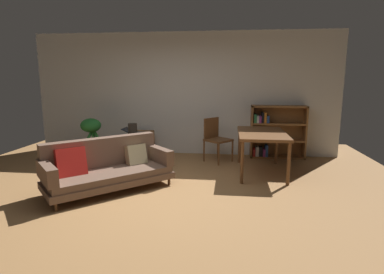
% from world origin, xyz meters
% --- Properties ---
extents(ground_plane, '(8.16, 8.16, 0.00)m').
position_xyz_m(ground_plane, '(0.00, 0.00, 0.00)').
color(ground_plane, '#9E7042').
extents(back_wall_panel, '(6.80, 0.10, 2.70)m').
position_xyz_m(back_wall_panel, '(0.00, 2.70, 1.35)').
color(back_wall_panel, silver).
rests_on(back_wall_panel, ground_plane).
extents(fabric_couch, '(1.92, 1.86, 0.77)m').
position_xyz_m(fabric_couch, '(-0.85, 0.18, 0.35)').
color(fabric_couch, '#56351E').
rests_on(fabric_couch, ground_plane).
extents(media_console, '(0.45, 1.13, 0.55)m').
position_xyz_m(media_console, '(-0.87, 1.93, 0.27)').
color(media_console, brown).
rests_on(media_console, ground_plane).
extents(open_laptop, '(0.46, 0.36, 0.11)m').
position_xyz_m(open_laptop, '(-0.95, 2.03, 0.58)').
color(open_laptop, '#333338').
rests_on(open_laptop, media_console).
extents(desk_speaker, '(0.18, 0.18, 0.26)m').
position_xyz_m(desk_speaker, '(-0.89, 1.68, 0.68)').
color(desk_speaker, '#2D2823').
rests_on(desk_speaker, media_console).
extents(potted_floor_plant, '(0.47, 0.43, 0.87)m').
position_xyz_m(potted_floor_plant, '(-1.87, 1.92, 0.52)').
color(potted_floor_plant, '#333338').
rests_on(potted_floor_plant, ground_plane).
extents(dining_table, '(0.83, 1.40, 0.75)m').
position_xyz_m(dining_table, '(1.61, 1.31, 0.68)').
color(dining_table, brown).
rests_on(dining_table, ground_plane).
extents(dining_chair_near, '(0.63, 0.64, 0.89)m').
position_xyz_m(dining_chair_near, '(0.76, 2.05, 0.51)').
color(dining_chair_near, brown).
rests_on(dining_chair_near, ground_plane).
extents(bookshelf, '(1.16, 0.31, 1.13)m').
position_xyz_m(bookshelf, '(2.00, 2.52, 0.55)').
color(bookshelf, brown).
rests_on(bookshelf, ground_plane).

